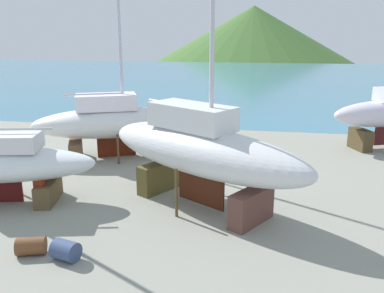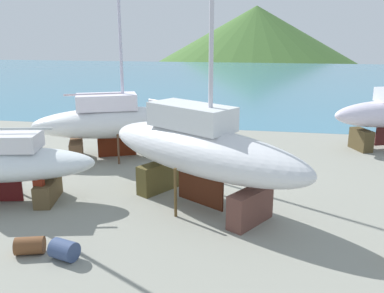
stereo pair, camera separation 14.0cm
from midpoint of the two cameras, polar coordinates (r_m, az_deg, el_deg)
The scene contains 10 objects.
ground_plane at distance 19.93m, azimuth 5.66°, elevation -5.68°, with size 48.81×48.81×0.00m, color gray.
sea_water at distance 67.87m, azimuth 9.02°, elevation 9.23°, with size 158.27×73.43×0.01m, color teal.
headland_hill at distance 140.64m, azimuth 8.76°, elevation 12.39°, with size 112.69×112.69×31.11m, color #41682E.
sailboat_small_center at distance 17.09m, azimuth 1.30°, elevation -0.34°, with size 10.16×7.79×18.23m.
sailboat_mid_port at distance 24.65m, azimuth -10.43°, elevation 3.47°, with size 9.80×6.31×16.89m.
worker at distance 18.64m, azimuth -20.19°, elevation -5.34°, with size 0.45×0.26×1.64m.
barrel_tipped_left at distance 23.82m, azimuth 10.27°, elevation -1.17°, with size 0.64×0.64×0.89m, color #39456C.
barrel_blue_faded at distance 15.15m, azimuth -21.28°, elevation -12.66°, with size 0.59×0.59×0.93m, color brown.
barrel_tar_black at distance 14.44m, azimuth -17.01°, elevation -13.53°, with size 0.67×0.67×0.84m, color #36476D.
timber_plank_near at distance 25.06m, azimuth 8.26°, elevation -1.14°, with size 3.07×0.20×0.15m, color olive.
Camera 2 is at (1.37, -20.90, 7.18)m, focal length 38.54 mm.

